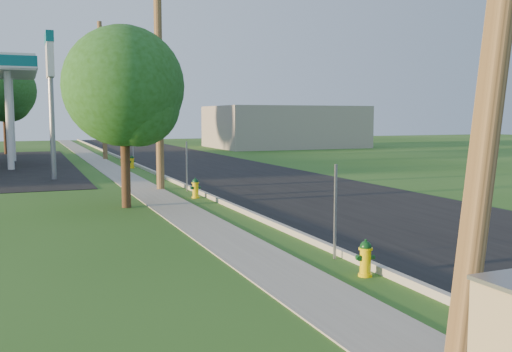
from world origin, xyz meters
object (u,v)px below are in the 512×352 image
(tree_lot, at_px, (5,93))
(hydrant_mid, at_px, (196,188))
(utility_pole_mid, at_px, (159,68))
(utility_pole_far, at_px, (102,90))
(price_pylon, at_px, (50,64))
(tree_verge, at_px, (127,91))
(hydrant_far, at_px, (132,162))
(hydrant_near, at_px, (366,258))

(tree_lot, bearing_deg, hydrant_mid, -76.43)
(utility_pole_mid, bearing_deg, tree_lot, 103.74)
(utility_pole_far, bearing_deg, price_pylon, -107.33)
(price_pylon, distance_m, tree_verge, 10.10)
(price_pylon, xyz_separation_m, hydrant_mid, (4.54, -8.47, -5.06))
(utility_pole_mid, height_order, hydrant_far, utility_pole_mid)
(price_pylon, bearing_deg, hydrant_near, -76.77)
(utility_pole_mid, bearing_deg, hydrant_mid, -77.89)
(utility_pole_mid, xyz_separation_m, price_pylon, (-3.90, 5.50, 0.48))
(tree_verge, xyz_separation_m, hydrant_mid, (2.62, 1.31, -3.44))
(utility_pole_far, height_order, hydrant_near, utility_pole_far)
(tree_verge, distance_m, hydrant_mid, 4.52)
(utility_pole_mid, height_order, tree_verge, utility_pole_mid)
(tree_verge, bearing_deg, hydrant_mid, 26.56)
(tree_lot, height_order, hydrant_mid, tree_lot)
(price_pylon, height_order, hydrant_near, price_pylon)
(hydrant_far, bearing_deg, utility_pole_far, 94.36)
(tree_verge, xyz_separation_m, tree_lot, (-4.48, 30.71, 1.05))
(tree_verge, relative_size, hydrant_far, 7.85)
(tree_lot, distance_m, hydrant_near, 41.47)
(hydrant_far, bearing_deg, price_pylon, -133.83)
(utility_pole_far, xyz_separation_m, price_pylon, (-3.90, -12.50, 0.63))
(tree_verge, height_order, hydrant_far, tree_verge)
(utility_pole_mid, height_order, hydrant_mid, utility_pole_mid)
(utility_pole_far, bearing_deg, utility_pole_mid, -90.00)
(tree_verge, bearing_deg, price_pylon, 101.09)
(price_pylon, bearing_deg, utility_pole_far, 72.67)
(hydrant_mid, bearing_deg, hydrant_near, -89.57)
(hydrant_far, bearing_deg, hydrant_near, -89.70)
(tree_lot, bearing_deg, hydrant_near, -79.96)
(utility_pole_mid, xyz_separation_m, hydrant_mid, (0.64, -2.97, -4.58))
(utility_pole_far, relative_size, hydrant_near, 13.44)
(utility_pole_far, bearing_deg, tree_lot, 127.48)
(utility_pole_mid, xyz_separation_m, hydrant_far, (0.60, 10.18, -4.58))
(hydrant_near, bearing_deg, tree_verge, 105.31)
(utility_pole_mid, relative_size, tree_verge, 1.66)
(tree_lot, xyz_separation_m, hydrant_far, (7.06, -16.24, -4.49))
(price_pylon, bearing_deg, hydrant_mid, -61.83)
(tree_verge, distance_m, hydrant_near, 10.82)
(utility_pole_far, xyz_separation_m, hydrant_far, (0.60, -7.82, -4.43))
(utility_pole_mid, relative_size, hydrant_mid, 12.98)
(utility_pole_mid, relative_size, utility_pole_far, 1.03)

